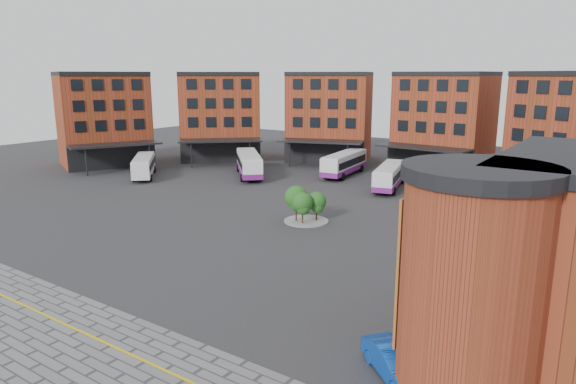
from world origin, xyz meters
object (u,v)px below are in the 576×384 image
Objects in this scene: bus_c at (344,163)px; tree_island at (304,203)px; bus_d at (389,176)px; bus_e at (510,187)px; bus_a at (144,165)px; bus_b at (249,164)px; blue_car at (396,363)px.

tree_island is at bearing -77.24° from bus_c.
bus_e is at bearing -10.25° from bus_d.
bus_a is at bearing -143.28° from bus_e.
blue_car is (37.10, -35.14, -1.04)m from bus_b.
bus_b reaches higher than bus_e.
blue_car is (17.28, -38.77, -0.85)m from bus_d.
bus_d is at bearing -23.08° from bus_a.
blue_car is (26.24, -43.43, -0.98)m from bus_c.
bus_e is 2.51× the size of blue_car.
tree_island is 25.14m from bus_c.
blue_car is (49.00, -26.25, -0.97)m from bus_a.
bus_b is 2.23× the size of blue_car.
bus_e reaches higher than bus_a.
bus_d reaches higher than bus_a.
bus_b is 20.14m from bus_d.
bus_e reaches higher than bus_d.
bus_a is 1.93× the size of blue_car.
bus_e is at bearing 44.41° from blue_car.
bus_b is (-19.19, 15.42, -0.21)m from tree_island.
bus_b is at bearing -7.88° from bus_a.
tree_island reaches higher than bus_b.
tree_island is 0.94× the size of blue_car.
tree_island is 0.49× the size of bus_a.
bus_c is at bearing -6.38° from bus_b.
bus_d is (19.81, 3.63, -0.18)m from bus_b.
bus_a is at bearing -149.57° from bus_c.
bus_a is 0.77× the size of bus_c.
blue_car is at bearing -72.80° from bus_a.
bus_d is at bearing -34.08° from bus_c.
tree_island reaches higher than blue_car.
bus_b is 0.89× the size of bus_e.
tree_island is 26.66m from blue_car.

